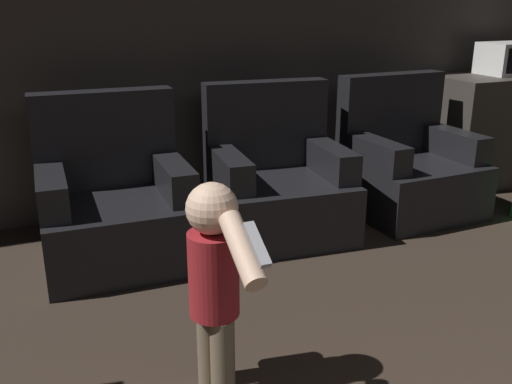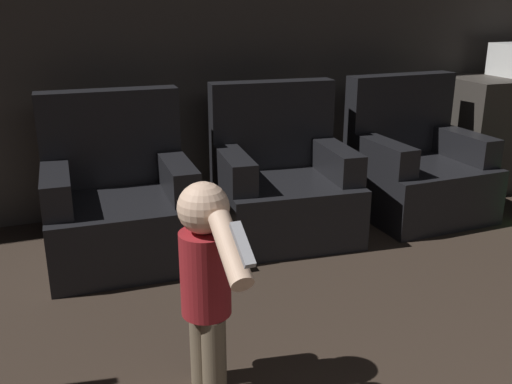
% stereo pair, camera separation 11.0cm
% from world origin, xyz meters
% --- Properties ---
extents(wall_back, '(8.40, 0.05, 2.60)m').
position_xyz_m(wall_back, '(0.00, 4.50, 1.30)').
color(wall_back, '#423D38').
rests_on(wall_back, ground_plane).
extents(armchair_left, '(0.89, 0.82, 1.00)m').
position_xyz_m(armchair_left, '(-0.89, 3.72, 0.33)').
color(armchair_left, black).
rests_on(armchair_left, ground_plane).
extents(armchair_middle, '(0.93, 0.87, 1.00)m').
position_xyz_m(armchair_middle, '(0.19, 3.72, 0.33)').
color(armchair_middle, black).
rests_on(armchair_middle, ground_plane).
extents(armchair_right, '(0.88, 0.82, 1.00)m').
position_xyz_m(armchair_right, '(1.26, 3.72, 0.33)').
color(armchair_right, black).
rests_on(armchair_right, ground_plane).
extents(person_toddler, '(0.20, 0.61, 0.89)m').
position_xyz_m(person_toddler, '(-0.75, 2.27, 0.53)').
color(person_toddler, brown).
rests_on(person_toddler, ground_plane).
extents(kitchen_counter, '(1.23, 0.66, 0.92)m').
position_xyz_m(kitchen_counter, '(2.48, 4.10, 0.46)').
color(kitchen_counter, '#38332D').
rests_on(kitchen_counter, ground_plane).
extents(microwave, '(0.52, 0.35, 0.26)m').
position_xyz_m(microwave, '(2.55, 4.10, 1.05)').
color(microwave, silver).
rests_on(microwave, kitchen_counter).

